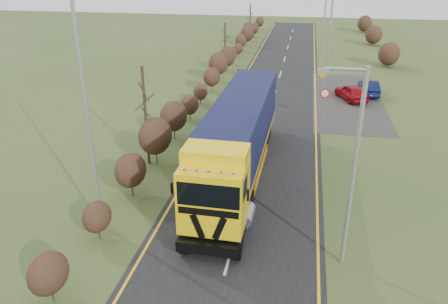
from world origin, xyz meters
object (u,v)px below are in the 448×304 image
(streetlight_near, at_px, (352,164))
(car_red_hatchback, at_px, (351,92))
(car_blue_sedan, at_px, (369,88))
(lorry, at_px, (238,136))
(speed_sign, at_px, (324,98))

(streetlight_near, bearing_deg, car_red_hatchback, 84.57)
(car_blue_sedan, relative_size, streetlight_near, 0.50)
(streetlight_near, bearing_deg, lorry, 127.92)
(speed_sign, bearing_deg, car_red_hatchback, 67.49)
(lorry, distance_m, speed_sign, 11.58)
(lorry, relative_size, car_red_hatchback, 4.00)
(lorry, height_order, streetlight_near, streetlight_near)
(lorry, bearing_deg, car_blue_sedan, 64.51)
(car_blue_sedan, distance_m, speed_sign, 9.37)
(streetlight_near, bearing_deg, car_blue_sedan, 81.23)
(speed_sign, bearing_deg, car_blue_sedan, 62.43)
(lorry, height_order, car_blue_sedan, lorry)
(lorry, distance_m, car_blue_sedan, 20.94)
(car_red_hatchback, height_order, streetlight_near, streetlight_near)
(lorry, xyz_separation_m, speed_sign, (5.00, 10.42, -0.69))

